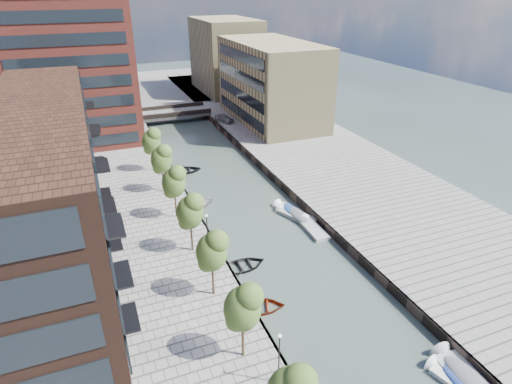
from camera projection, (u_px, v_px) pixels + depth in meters
water at (227, 184)px, 57.10m from camera, size 300.00×300.00×0.00m
quay_right at (331, 163)px, 62.26m from camera, size 20.00×140.00×1.00m
quay_wall_left at (182, 188)px, 54.84m from camera, size 0.25×140.00×1.00m
quay_wall_right at (269, 174)px, 58.93m from camera, size 0.25×140.00×1.00m
far_closure at (151, 88)px, 106.81m from camera, size 80.00×40.00×1.00m
apartment_block at (49, 182)px, 38.54m from camera, size 8.00×38.00×14.00m
tower at (66, 42)px, 65.14m from camera, size 18.00×18.00×30.00m
tan_block_near at (271, 82)px, 77.25m from camera, size 12.00×25.00×14.00m
tan_block_far at (226, 56)px, 98.45m from camera, size 12.00×20.00×16.00m
bridge at (175, 113)px, 83.12m from camera, size 13.00×6.00×1.30m
tree_1 at (242, 306)px, 27.78m from camera, size 2.50×2.50×5.95m
tree_2 at (211, 250)px, 33.60m from camera, size 2.50×2.50×5.95m
tree_3 at (190, 210)px, 39.43m from camera, size 2.50×2.50×5.95m
tree_4 at (173, 181)px, 45.25m from camera, size 2.50×2.50×5.95m
tree_5 at (161, 158)px, 51.08m from camera, size 2.50×2.50×5.95m
tree_6 at (151, 140)px, 56.90m from camera, size 2.50×2.50×5.95m
lamp_0 at (279, 354)px, 26.51m from camera, size 0.24×0.24×4.12m
lamp_1 at (207, 230)px, 39.82m from camera, size 0.24×0.24×4.12m
lamp_2 at (171, 168)px, 53.14m from camera, size 0.24×0.24×4.12m
sloop_1 at (243, 268)px, 40.33m from camera, size 4.76×3.54×0.94m
sloop_2 at (259, 309)px, 35.27m from camera, size 5.19×4.40×0.91m
sloop_3 at (197, 206)px, 51.40m from camera, size 5.43×4.42×0.99m
sloop_4 at (184, 172)px, 60.60m from camera, size 5.36×4.10×1.04m
motorboat_0 at (457, 381)px, 28.66m from camera, size 2.72×4.77×1.51m
motorboat_1 at (465, 378)px, 28.86m from camera, size 2.29×5.75×1.88m
motorboat_2 at (311, 228)px, 46.66m from camera, size 1.75×4.68×1.55m
motorboat_3 at (288, 210)px, 50.18m from camera, size 2.69×4.68×1.48m
motorboat_4 at (294, 215)px, 49.12m from camera, size 3.54×5.22×1.65m
car at (224, 118)px, 78.70m from camera, size 3.14×4.48×1.42m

